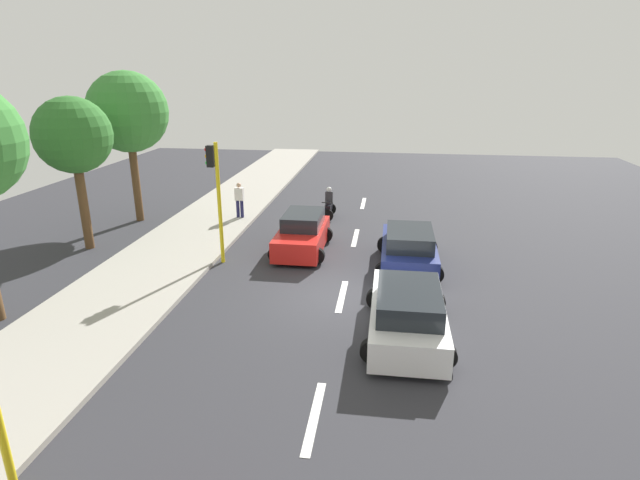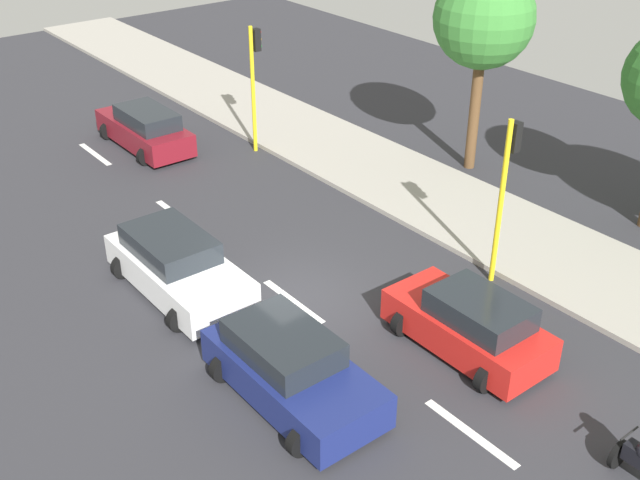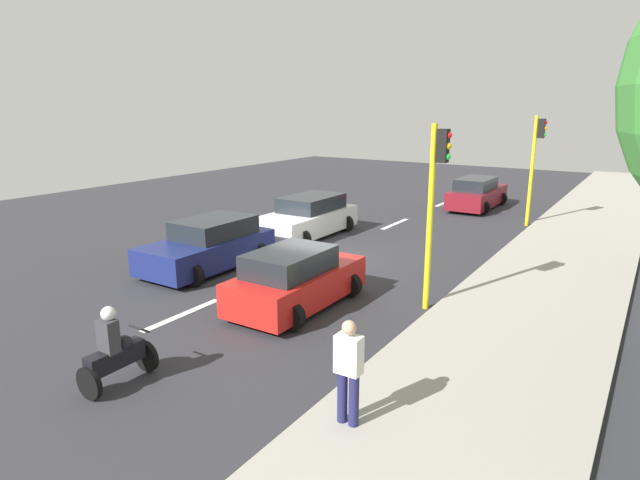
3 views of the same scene
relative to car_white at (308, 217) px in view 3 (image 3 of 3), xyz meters
The scene contains 14 objects.
ground_plane 3.14m from the car_white, 49.31° to the right, with size 40.00×60.00×0.10m, color #2D2D33.
sidewalk 9.30m from the car_white, 14.40° to the right, with size 4.00×60.00×0.15m, color #9E998E.
lane_stripe_north 8.57m from the car_white, 76.57° to the right, with size 0.20×2.40×0.01m, color white.
lane_stripe_mid 3.12m from the car_white, 49.31° to the right, with size 0.20×2.40×0.01m, color white.
lane_stripe_south 4.25m from the car_white, 61.76° to the left, with size 0.20×2.40×0.01m, color white.
lane_stripe_far_south 9.92m from the car_white, 78.43° to the left, with size 0.20×2.40×0.01m, color white.
car_white is the anchor object (origin of this frame).
car_maroon 9.88m from the car_white, 67.56° to the left, with size 2.13×4.57×1.52m.
car_dark_blue 5.16m from the car_white, 91.87° to the right, with size 2.34×4.28×1.52m.
car_red 7.52m from the car_white, 58.11° to the right, with size 2.15×3.93×1.52m.
motorcycle 11.79m from the car_white, 72.68° to the right, with size 0.60×1.30×1.53m.
pedestrian_near_signal 12.81m from the car_white, 53.11° to the right, with size 0.40×0.24×1.69m.
traffic_light_corner 9.63m from the car_white, 43.22° to the left, with size 0.49×0.24×4.50m.
traffic_light_midblock 8.59m from the car_white, 34.64° to the right, with size 0.49×0.24×4.50m.
Camera 3 is at (9.28, -14.26, 4.90)m, focal length 29.89 mm.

